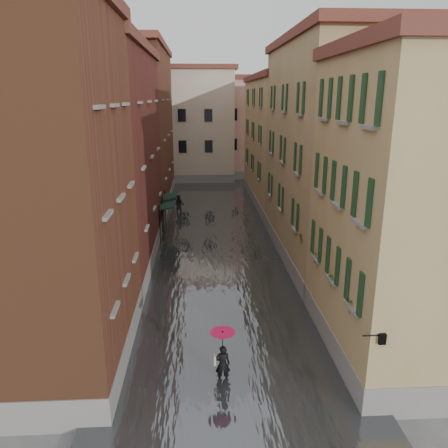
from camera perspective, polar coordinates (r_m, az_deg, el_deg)
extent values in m
plane|color=#4F4F51|center=(20.19, 0.35, -13.57)|extent=(120.00, 120.00, 0.00)
cube|color=#464A4D|center=(32.08, -1.10, -1.77)|extent=(10.00, 60.00, 0.20)
cube|color=brown|center=(16.93, -23.55, 2.79)|extent=(6.00, 8.00, 13.00)
cube|color=#57241B|center=(27.38, -15.78, 7.72)|extent=(6.00, 14.00, 12.50)
cube|color=brown|center=(41.99, -11.55, 11.83)|extent=(6.00, 16.00, 14.00)
cube|color=#A18953|center=(17.99, 23.67, 1.05)|extent=(6.00, 8.00, 11.50)
cube|color=tan|center=(27.91, 13.83, 8.53)|extent=(6.00, 14.00, 13.00)
cube|color=#A18953|center=(42.47, 7.91, 10.36)|extent=(6.00, 16.00, 11.50)
cube|color=beige|center=(55.61, -5.31, 12.60)|extent=(12.00, 9.00, 13.00)
cube|color=#CB9A8F|center=(58.05, 3.89, 12.29)|extent=(10.00, 9.00, 12.00)
cube|color=black|center=(32.04, -7.35, 2.63)|extent=(1.09, 3.03, 0.31)
cylinder|color=black|center=(30.91, -8.38, -0.12)|extent=(0.06, 0.06, 2.80)
cylinder|color=black|center=(33.82, -7.95, 1.33)|extent=(0.06, 0.06, 2.80)
cube|color=black|center=(34.03, -7.12, 3.45)|extent=(1.09, 3.23, 0.31)
cylinder|color=black|center=(32.79, -8.10, 0.85)|extent=(0.06, 0.06, 2.80)
cylinder|color=black|center=(35.90, -7.69, 2.22)|extent=(0.06, 0.06, 2.80)
cylinder|color=black|center=(14.38, 18.80, -13.62)|extent=(0.60, 0.05, 0.05)
cube|color=black|center=(14.53, 19.89, -13.84)|extent=(0.22, 0.22, 0.35)
cube|color=beige|center=(14.53, 19.89, -13.84)|extent=(0.14, 0.14, 0.24)
cube|color=brown|center=(15.88, 16.61, -10.23)|extent=(0.22, 0.85, 0.18)
imported|color=#265926|center=(15.70, 16.74, -8.86)|extent=(0.59, 0.51, 0.66)
cube|color=brown|center=(17.74, 14.29, -7.15)|extent=(0.22, 0.85, 0.18)
imported|color=#265926|center=(17.58, 14.39, -5.90)|extent=(0.59, 0.51, 0.66)
cube|color=brown|center=(19.98, 12.17, -4.30)|extent=(0.22, 0.85, 0.18)
imported|color=#265926|center=(19.84, 12.25, -3.17)|extent=(0.59, 0.51, 0.66)
cube|color=brown|center=(22.44, 10.41, -1.90)|extent=(0.22, 0.85, 0.18)
imported|color=#265926|center=(22.31, 10.46, -0.87)|extent=(0.59, 0.51, 0.66)
imported|color=black|center=(16.58, -0.18, -17.85)|extent=(0.57, 0.39, 1.51)
cube|color=#B9AC99|center=(16.50, -1.20, -17.22)|extent=(0.08, 0.30, 0.38)
cylinder|color=black|center=(16.25, -0.18, -16.11)|extent=(0.02, 0.02, 1.00)
cone|color=#C80D40|center=(15.95, -0.18, -14.38)|extent=(0.93, 0.93, 0.28)
imported|color=black|center=(38.56, -5.86, 2.48)|extent=(0.98, 0.83, 1.78)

